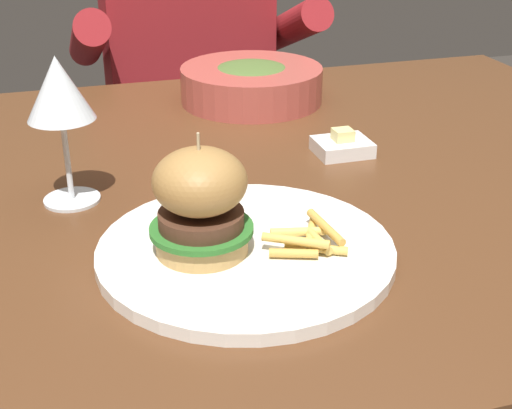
{
  "coord_description": "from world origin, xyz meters",
  "views": [
    {
      "loc": [
        -0.23,
        -0.82,
        1.11
      ],
      "look_at": [
        -0.04,
        -0.17,
        0.78
      ],
      "focal_mm": 50.0,
      "sensor_mm": 36.0,
      "label": 1
    }
  ],
  "objects_px": {
    "burger_sandwich": "(201,202)",
    "soup_bowl": "(251,83)",
    "main_plate": "(246,251)",
    "wine_glass": "(59,93)",
    "butter_dish": "(342,146)",
    "diner_person": "(190,119)"
  },
  "relations": [
    {
      "from": "main_plate",
      "to": "butter_dish",
      "type": "height_order",
      "value": "butter_dish"
    },
    {
      "from": "main_plate",
      "to": "soup_bowl",
      "type": "distance_m",
      "value": 0.53
    },
    {
      "from": "butter_dish",
      "to": "soup_bowl",
      "type": "xyz_separation_m",
      "value": [
        -0.05,
        0.27,
        0.02
      ]
    },
    {
      "from": "burger_sandwich",
      "to": "diner_person",
      "type": "distance_m",
      "value": 1.0
    },
    {
      "from": "main_plate",
      "to": "burger_sandwich",
      "type": "xyz_separation_m",
      "value": [
        -0.05,
        0.0,
        0.06
      ]
    },
    {
      "from": "butter_dish",
      "to": "wine_glass",
      "type": "bearing_deg",
      "value": -172.43
    },
    {
      "from": "diner_person",
      "to": "butter_dish",
      "type": "bearing_deg",
      "value": -84.04
    },
    {
      "from": "main_plate",
      "to": "burger_sandwich",
      "type": "height_order",
      "value": "burger_sandwich"
    },
    {
      "from": "wine_glass",
      "to": "soup_bowl",
      "type": "bearing_deg",
      "value": 44.9
    },
    {
      "from": "soup_bowl",
      "to": "diner_person",
      "type": "height_order",
      "value": "diner_person"
    },
    {
      "from": "wine_glass",
      "to": "main_plate",
      "type": "bearing_deg",
      "value": -49.23
    },
    {
      "from": "burger_sandwich",
      "to": "butter_dish",
      "type": "distance_m",
      "value": 0.35
    },
    {
      "from": "butter_dish",
      "to": "diner_person",
      "type": "height_order",
      "value": "diner_person"
    },
    {
      "from": "main_plate",
      "to": "diner_person",
      "type": "distance_m",
      "value": 0.98
    },
    {
      "from": "wine_glass",
      "to": "diner_person",
      "type": "relative_size",
      "value": 0.15
    },
    {
      "from": "burger_sandwich",
      "to": "soup_bowl",
      "type": "height_order",
      "value": "burger_sandwich"
    },
    {
      "from": "diner_person",
      "to": "main_plate",
      "type": "bearing_deg",
      "value": -97.99
    },
    {
      "from": "soup_bowl",
      "to": "wine_glass",
      "type": "bearing_deg",
      "value": -135.1
    },
    {
      "from": "main_plate",
      "to": "butter_dish",
      "type": "xyz_separation_m",
      "value": [
        0.21,
        0.24,
        0.0
      ]
    },
    {
      "from": "main_plate",
      "to": "soup_bowl",
      "type": "xyz_separation_m",
      "value": [
        0.16,
        0.51,
        0.03
      ]
    },
    {
      "from": "burger_sandwich",
      "to": "soup_bowl",
      "type": "bearing_deg",
      "value": 68.43
    },
    {
      "from": "burger_sandwich",
      "to": "wine_glass",
      "type": "bearing_deg",
      "value": 122.3
    }
  ]
}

